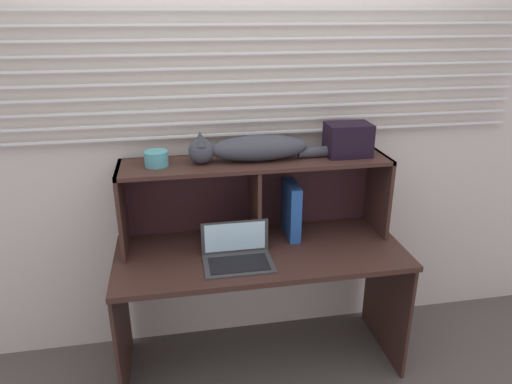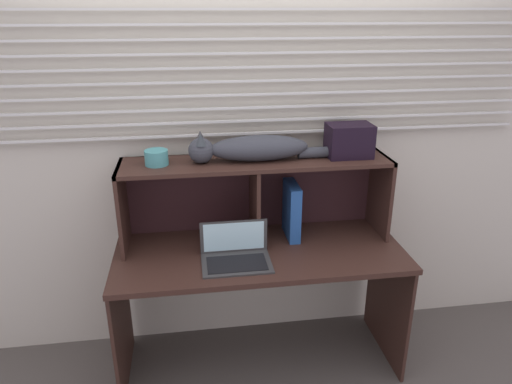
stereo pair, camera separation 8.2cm
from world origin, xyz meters
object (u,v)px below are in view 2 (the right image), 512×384
(laptop, at_px, (236,254))
(storage_box, at_px, (349,140))
(book_stack, at_px, (217,237))
(cat, at_px, (254,148))
(binder_upright, at_px, (292,210))
(small_basket, at_px, (156,158))

(laptop, distance_m, storage_box, 0.87)
(storage_box, bearing_deg, book_stack, -179.68)
(storage_box, bearing_deg, cat, -180.00)
(cat, xyz_separation_m, binder_upright, (0.21, 0.00, -0.37))
(binder_upright, xyz_separation_m, small_basket, (-0.73, 0.00, 0.35))
(book_stack, bearing_deg, small_basket, 179.21)
(cat, bearing_deg, small_basket, 180.00)
(cat, bearing_deg, binder_upright, 0.00)
(laptop, height_order, small_basket, small_basket)
(small_basket, bearing_deg, binder_upright, 0.00)
(laptop, relative_size, binder_upright, 1.12)
(binder_upright, relative_size, book_stack, 1.24)
(small_basket, bearing_deg, storage_box, 0.00)
(cat, relative_size, small_basket, 7.63)
(laptop, bearing_deg, storage_box, 20.16)
(binder_upright, height_order, storage_box, storage_box)
(cat, relative_size, laptop, 2.59)
(laptop, xyz_separation_m, binder_upright, (0.35, 0.24, 0.12))
(binder_upright, height_order, small_basket, small_basket)
(storage_box, bearing_deg, small_basket, 180.00)
(cat, xyz_separation_m, laptop, (-0.13, -0.24, -0.50))
(binder_upright, xyz_separation_m, book_stack, (-0.43, -0.00, -0.14))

